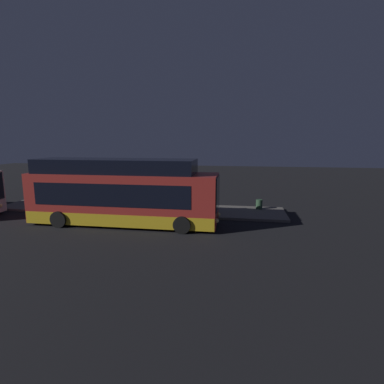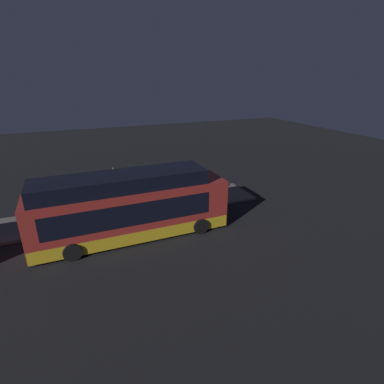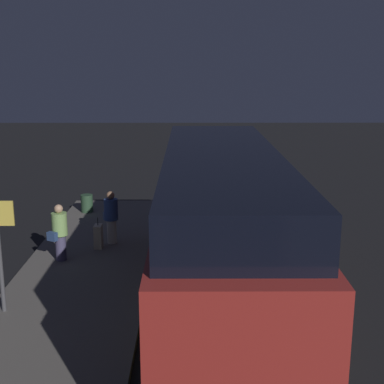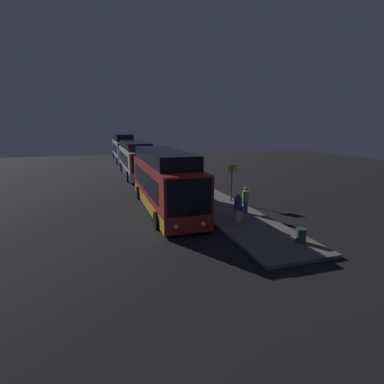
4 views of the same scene
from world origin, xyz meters
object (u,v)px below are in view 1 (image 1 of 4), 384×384
object	(u,v)px
passenger_boarding	(187,195)
passenger_waiting	(206,199)
bus_lead	(122,195)
suitcase	(200,205)
sign_post	(146,181)
trash_bin	(259,204)

from	to	relation	value
passenger_boarding	passenger_waiting	xyz separation A→B (m)	(1.48, -1.22, 0.01)
bus_lead	suitcase	world-z (taller)	bus_lead
sign_post	trash_bin	world-z (taller)	sign_post
trash_bin	passenger_boarding	bearing A→B (deg)	-177.75
passenger_waiting	trash_bin	size ratio (longest dim) A/B	2.51
suitcase	trash_bin	world-z (taller)	suitcase
bus_lead	trash_bin	size ratio (longest dim) A/B	16.95
passenger_boarding	trash_bin	size ratio (longest dim) A/B	2.48
suitcase	sign_post	distance (m)	4.62
bus_lead	passenger_waiting	xyz separation A→B (m)	(4.58, 3.07, -0.69)
bus_lead	sign_post	bearing A→B (deg)	90.62
passenger_boarding	trash_bin	bearing A→B (deg)	-60.03
passenger_waiting	trash_bin	distance (m)	3.83
bus_lead	sign_post	size ratio (longest dim) A/B	4.25
trash_bin	sign_post	bearing A→B (deg)	177.63
passenger_boarding	suitcase	distance (m)	1.45
bus_lead	sign_post	distance (m)	4.82
passenger_boarding	suitcase	xyz separation A→B (m)	(1.03, -0.89, -0.50)
suitcase	sign_post	xyz separation A→B (m)	(-4.19, 1.42, 1.33)
passenger_waiting	suitcase	world-z (taller)	passenger_waiting
bus_lead	suitcase	xyz separation A→B (m)	(4.14, 3.40, -1.20)
passenger_waiting	suitcase	bearing A→B (deg)	-155.54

